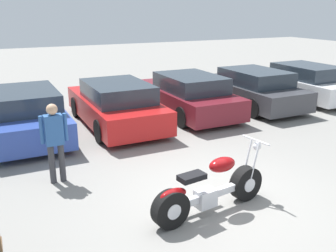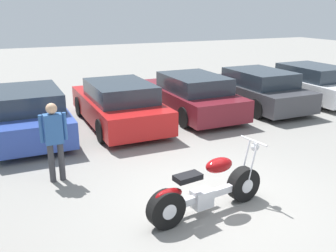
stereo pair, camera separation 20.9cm
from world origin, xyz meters
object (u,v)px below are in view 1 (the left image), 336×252
object	(u,v)px
motorcycle	(209,190)
parked_car_dark_grey	(251,89)
parked_car_red	(116,105)
parked_car_maroon	(187,95)
parked_car_white	(302,82)
parked_car_blue	(25,114)
person_standing	(54,137)

from	to	relation	value
motorcycle	parked_car_dark_grey	bearing A→B (deg)	47.17
parked_car_red	parked_car_maroon	world-z (taller)	same
parked_car_white	parked_car_maroon	bearing A→B (deg)	-179.76
parked_car_blue	parked_car_maroon	bearing A→B (deg)	0.98
parked_car_red	parked_car_white	size ratio (longest dim) A/B	1.00
person_standing	parked_car_red	bearing A→B (deg)	54.31
person_standing	parked_car_dark_grey	bearing A→B (deg)	24.25
person_standing	parked_car_white	bearing A→B (deg)	19.08
parked_car_red	parked_car_white	xyz separation A→B (m)	(7.47, 0.23, 0.00)
parked_car_blue	parked_car_white	size ratio (longest dim) A/B	1.00
parked_car_maroon	parked_car_white	world-z (taller)	same
parked_car_blue	parked_car_dark_grey	size ratio (longest dim) A/B	1.00
parked_car_blue	person_standing	distance (m)	3.28
parked_car_dark_grey	parked_car_white	xyz separation A→B (m)	(2.49, 0.11, 0.00)
parked_car_blue	parked_car_dark_grey	world-z (taller)	same
motorcycle	parked_car_maroon	bearing A→B (deg)	64.70
parked_car_white	person_standing	size ratio (longest dim) A/B	2.75
parked_car_blue	parked_car_white	bearing A→B (deg)	0.61
motorcycle	parked_car_blue	bearing A→B (deg)	112.53
parked_car_blue	parked_car_maroon	distance (m)	4.98
motorcycle	person_standing	xyz separation A→B (m)	(-2.07, 2.31, 0.53)
parked_car_dark_grey	person_standing	size ratio (longest dim) A/B	2.75
parked_car_red	parked_car_dark_grey	bearing A→B (deg)	1.42
parked_car_red	person_standing	bearing A→B (deg)	-125.69
motorcycle	parked_car_dark_grey	size ratio (longest dim) A/B	0.51
parked_car_blue	parked_car_white	world-z (taller)	same
motorcycle	parked_car_red	distance (m)	5.45
parked_car_white	parked_car_red	bearing A→B (deg)	-178.24
parked_car_blue	person_standing	size ratio (longest dim) A/B	2.75
parked_car_red	parked_car_maroon	distance (m)	2.50
motorcycle	parked_car_maroon	xyz separation A→B (m)	(2.67, 5.65, 0.21)
motorcycle	parked_car_dark_grey	xyz separation A→B (m)	(5.16, 5.56, 0.21)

